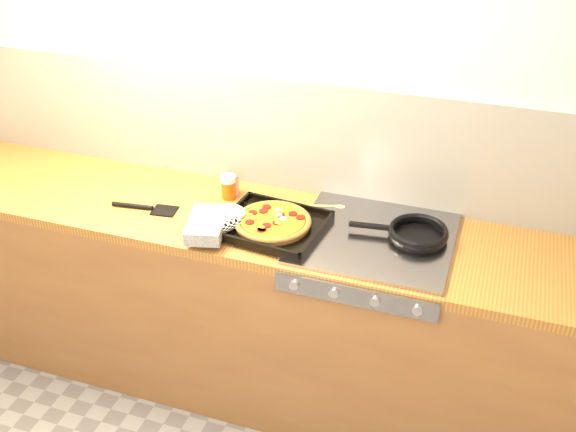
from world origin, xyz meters
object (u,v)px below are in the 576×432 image
at_px(frying_pan, 417,233).
at_px(pizza_on_tray, 255,222).
at_px(juice_glass, 228,187).
at_px(tomato_can, 231,185).

bearing_deg(frying_pan, pizza_on_tray, -167.24).
bearing_deg(juice_glass, frying_pan, -5.32).
xyz_separation_m(frying_pan, tomato_can, (-0.82, 0.11, 0.01)).
bearing_deg(juice_glass, tomato_can, 94.09).
relative_size(tomato_can, juice_glass, 0.94).
xyz_separation_m(tomato_can, juice_glass, (0.00, -0.03, 0.00)).
height_order(tomato_can, juice_glass, juice_glass).
distance_m(pizza_on_tray, frying_pan, 0.63).
height_order(frying_pan, tomato_can, tomato_can).
bearing_deg(juice_glass, pizza_on_tray, -46.29).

